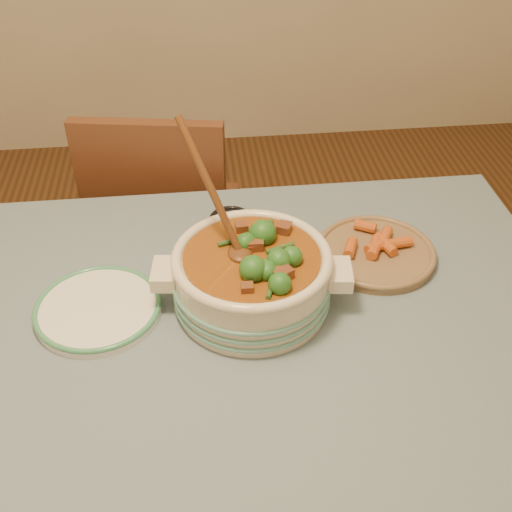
{
  "coord_description": "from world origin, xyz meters",
  "views": [
    {
      "loc": [
        0.04,
        -0.92,
        1.69
      ],
      "look_at": [
        0.16,
        0.1,
        0.87
      ],
      "focal_mm": 45.0,
      "sensor_mm": 36.0,
      "label": 1
    }
  ],
  "objects_px": {
    "condiment_bowl": "(231,225)",
    "dining_table": "(188,367)",
    "fried_plate": "(376,251)",
    "chair_far": "(164,219)",
    "stew_casserole": "(252,274)",
    "white_plate": "(98,308)"
  },
  "relations": [
    {
      "from": "stew_casserole",
      "to": "chair_far",
      "type": "xyz_separation_m",
      "value": [
        -0.21,
        0.68,
        -0.32
      ]
    },
    {
      "from": "condiment_bowl",
      "to": "dining_table",
      "type": "bearing_deg",
      "value": -110.05
    },
    {
      "from": "white_plate",
      "to": "condiment_bowl",
      "type": "bearing_deg",
      "value": 38.78
    },
    {
      "from": "dining_table",
      "to": "stew_casserole",
      "type": "height_order",
      "value": "stew_casserole"
    },
    {
      "from": "fried_plate",
      "to": "chair_far",
      "type": "relative_size",
      "value": 0.37
    },
    {
      "from": "stew_casserole",
      "to": "white_plate",
      "type": "relative_size",
      "value": 1.48
    },
    {
      "from": "stew_casserole",
      "to": "condiment_bowl",
      "type": "bearing_deg",
      "value": 95.61
    },
    {
      "from": "dining_table",
      "to": "condiment_bowl",
      "type": "bearing_deg",
      "value": 69.95
    },
    {
      "from": "white_plate",
      "to": "condiment_bowl",
      "type": "relative_size",
      "value": 2.47
    },
    {
      "from": "stew_casserole",
      "to": "condiment_bowl",
      "type": "height_order",
      "value": "stew_casserole"
    },
    {
      "from": "stew_casserole",
      "to": "fried_plate",
      "type": "xyz_separation_m",
      "value": [
        0.3,
        0.13,
        -0.06
      ]
    },
    {
      "from": "fried_plate",
      "to": "dining_table",
      "type": "bearing_deg",
      "value": -154.95
    },
    {
      "from": "condiment_bowl",
      "to": "fried_plate",
      "type": "xyz_separation_m",
      "value": [
        0.33,
        -0.12,
        -0.01
      ]
    },
    {
      "from": "stew_casserole",
      "to": "condiment_bowl",
      "type": "relative_size",
      "value": 3.64
    },
    {
      "from": "stew_casserole",
      "to": "fried_plate",
      "type": "height_order",
      "value": "stew_casserole"
    },
    {
      "from": "condiment_bowl",
      "to": "fried_plate",
      "type": "relative_size",
      "value": 0.34
    },
    {
      "from": "stew_casserole",
      "to": "chair_far",
      "type": "distance_m",
      "value": 0.78
    },
    {
      "from": "dining_table",
      "to": "white_plate",
      "type": "relative_size",
      "value": 5.92
    },
    {
      "from": "stew_casserole",
      "to": "white_plate",
      "type": "distance_m",
      "value": 0.33
    },
    {
      "from": "dining_table",
      "to": "fried_plate",
      "type": "bearing_deg",
      "value": 25.05
    },
    {
      "from": "white_plate",
      "to": "dining_table",
      "type": "bearing_deg",
      "value": -26.9
    },
    {
      "from": "chair_far",
      "to": "dining_table",
      "type": "bearing_deg",
      "value": 104.57
    }
  ]
}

